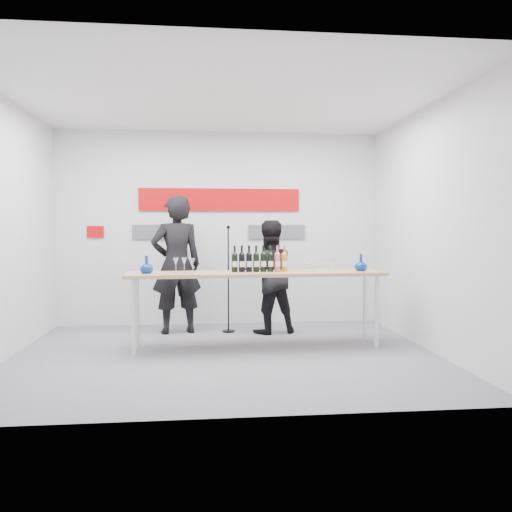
# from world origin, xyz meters

# --- Properties ---
(ground) EXTENTS (5.00, 5.00, 0.00)m
(ground) POSITION_xyz_m (0.00, 0.00, 0.00)
(ground) COLOR slate
(ground) RESTS_ON ground
(back_wall) EXTENTS (5.00, 0.04, 3.00)m
(back_wall) POSITION_xyz_m (0.00, 2.00, 1.50)
(back_wall) COLOR silver
(back_wall) RESTS_ON ground
(signage) EXTENTS (3.38, 0.02, 0.79)m
(signage) POSITION_xyz_m (-0.06, 1.97, 1.81)
(signage) COLOR #B8070A
(signage) RESTS_ON back_wall
(tasting_table) EXTENTS (3.21, 0.75, 0.96)m
(tasting_table) POSITION_xyz_m (0.41, 0.31, 0.88)
(tasting_table) COLOR tan
(tasting_table) RESTS_ON ground
(wine_bottles) EXTENTS (0.71, 0.10, 0.33)m
(wine_bottles) POSITION_xyz_m (0.45, 0.34, 1.12)
(wine_bottles) COLOR black
(wine_bottles) RESTS_ON tasting_table
(decanter_left) EXTENTS (0.16, 0.16, 0.21)m
(decanter_left) POSITION_xyz_m (-0.94, 0.25, 1.06)
(decanter_left) COLOR navy
(decanter_left) RESTS_ON tasting_table
(decanter_right) EXTENTS (0.16, 0.16, 0.21)m
(decanter_right) POSITION_xyz_m (1.75, 0.34, 1.06)
(decanter_right) COLOR navy
(decanter_right) RESTS_ON tasting_table
(glasses_left) EXTENTS (0.27, 0.23, 0.18)m
(glasses_left) POSITION_xyz_m (-0.51, 0.26, 1.05)
(glasses_left) COLOR silver
(glasses_left) RESTS_ON tasting_table
(glasses_right) EXTENTS (0.37, 0.23, 0.18)m
(glasses_right) POSITION_xyz_m (1.21, 0.33, 1.05)
(glasses_right) COLOR silver
(glasses_right) RESTS_ON tasting_table
(presenter_left) EXTENTS (0.81, 0.63, 1.97)m
(presenter_left) POSITION_xyz_m (-0.64, 1.32, 0.98)
(presenter_left) COLOR black
(presenter_left) RESTS_ON ground
(presenter_right) EXTENTS (0.90, 0.77, 1.62)m
(presenter_right) POSITION_xyz_m (0.67, 1.21, 0.81)
(presenter_right) COLOR black
(presenter_right) RESTS_ON ground
(mic_stand) EXTENTS (0.18, 0.18, 1.54)m
(mic_stand) POSITION_xyz_m (0.10, 1.32, 0.47)
(mic_stand) COLOR black
(mic_stand) RESTS_ON ground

